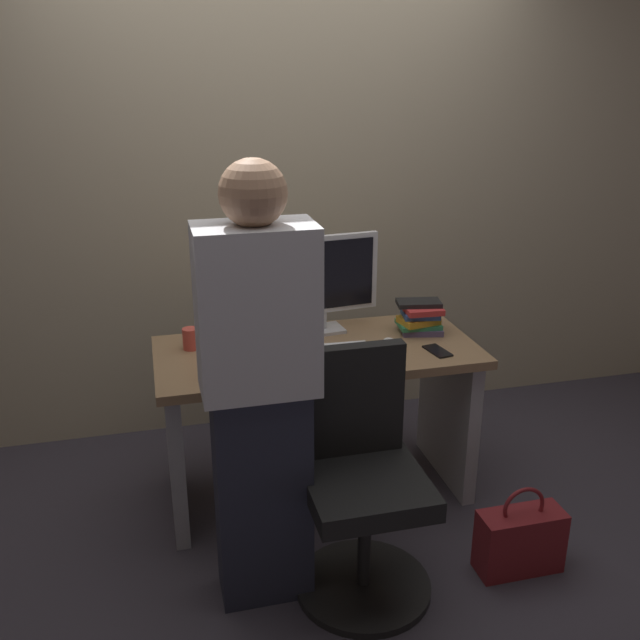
{
  "coord_description": "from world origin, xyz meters",
  "views": [
    {
      "loc": [
        -0.68,
        -2.76,
        1.91
      ],
      "look_at": [
        0.0,
        -0.05,
        0.88
      ],
      "focal_mm": 39.29,
      "sensor_mm": 36.0,
      "label": 1
    }
  ],
  "objects": [
    {
      "name": "desk",
      "position": [
        0.0,
        0.0,
        0.51
      ],
      "size": [
        1.41,
        0.65,
        0.73
      ],
      "color": "#93704C",
      "rests_on": "ground"
    },
    {
      "name": "cell_phone",
      "position": [
        0.5,
        -0.17,
        0.74
      ],
      "size": [
        0.09,
        0.15,
        0.01
      ],
      "primitive_type": "cube",
      "rotation": [
        0.0,
        0.0,
        0.17
      ],
      "color": "black",
      "rests_on": "desk"
    },
    {
      "name": "wall_back",
      "position": [
        0.0,
        0.84,
        1.5
      ],
      "size": [
        6.4,
        0.1,
        3.0
      ],
      "primitive_type": "cube",
      "color": "tan",
      "rests_on": "ground"
    },
    {
      "name": "cup_near_keyboard",
      "position": [
        -0.47,
        -0.17,
        0.78
      ],
      "size": [
        0.07,
        0.07,
        0.1
      ],
      "primitive_type": "cylinder",
      "color": "#D84C3F",
      "rests_on": "desk"
    },
    {
      "name": "person_at_desk",
      "position": [
        -0.35,
        -0.59,
        0.84
      ],
      "size": [
        0.4,
        0.24,
        1.64
      ],
      "color": "#262838",
      "rests_on": "ground"
    },
    {
      "name": "book_stack",
      "position": [
        0.51,
        0.07,
        0.81
      ],
      "size": [
        0.23,
        0.18,
        0.15
      ],
      "color": "#594C72",
      "rests_on": "desk"
    },
    {
      "name": "monitor",
      "position": [
        0.07,
        0.19,
        0.99
      ],
      "size": [
        0.54,
        0.16,
        0.46
      ],
      "color": "silver",
      "rests_on": "desk"
    },
    {
      "name": "keyboard",
      "position": [
        -0.0,
        -0.06,
        0.74
      ],
      "size": [
        0.44,
        0.15,
        0.02
      ],
      "primitive_type": "cube",
      "rotation": [
        0.0,
        0.0,
        -0.04
      ],
      "color": "white",
      "rests_on": "desk"
    },
    {
      "name": "mouse",
      "position": [
        0.32,
        -0.06,
        0.75
      ],
      "size": [
        0.06,
        0.1,
        0.03
      ],
      "primitive_type": "ellipsoid",
      "color": "white",
      "rests_on": "desk"
    },
    {
      "name": "handbag",
      "position": [
        0.65,
        -0.73,
        0.14
      ],
      "size": [
        0.34,
        0.14,
        0.38
      ],
      "color": "maroon",
      "rests_on": "ground"
    },
    {
      "name": "ground_plane",
      "position": [
        0.0,
        0.0,
        0.0
      ],
      "size": [
        9.0,
        9.0,
        0.0
      ],
      "primitive_type": "plane",
      "color": "#3D3842"
    },
    {
      "name": "cup_by_monitor",
      "position": [
        -0.54,
        0.13,
        0.78
      ],
      "size": [
        0.07,
        0.07,
        0.09
      ],
      "primitive_type": "cylinder",
      "color": "#D84C3F",
      "rests_on": "desk"
    },
    {
      "name": "office_chair",
      "position": [
        0.01,
        -0.63,
        0.43
      ],
      "size": [
        0.52,
        0.52,
        0.94
      ],
      "color": "black",
      "rests_on": "ground"
    }
  ]
}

